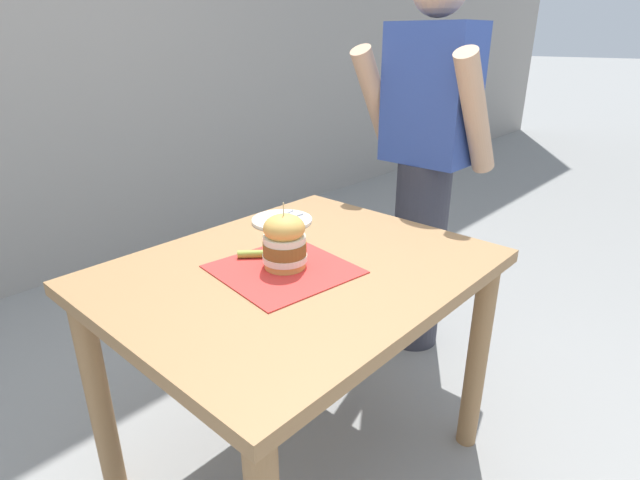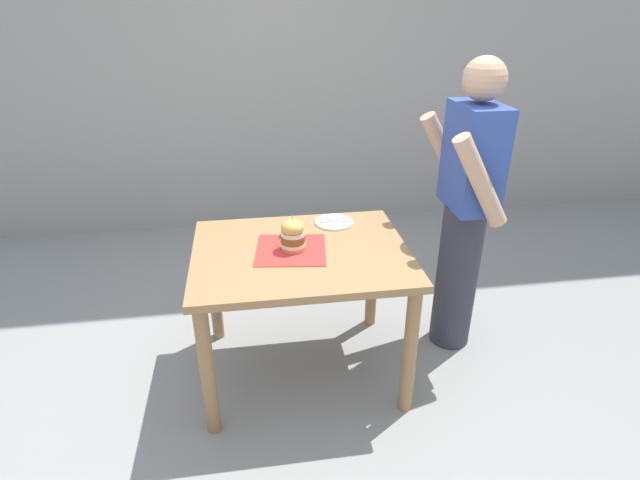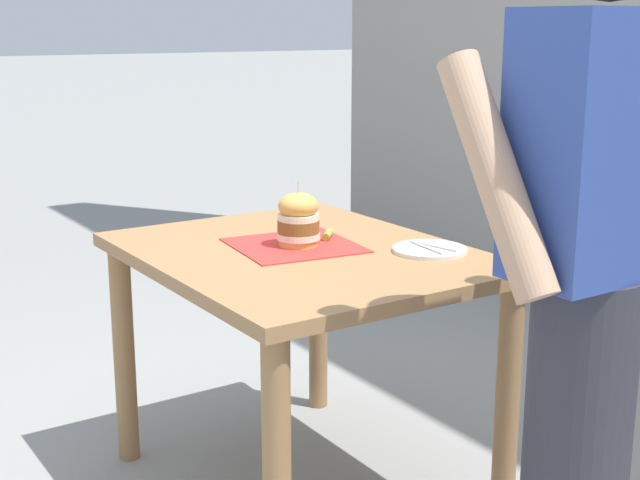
% 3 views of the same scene
% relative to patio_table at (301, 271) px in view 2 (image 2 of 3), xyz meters
% --- Properties ---
extents(ground_plane, '(80.00, 80.00, 0.00)m').
position_rel_patio_table_xyz_m(ground_plane, '(0.00, 0.00, -0.65)').
color(ground_plane, gray).
extents(patio_table, '(0.89, 1.10, 0.78)m').
position_rel_patio_table_xyz_m(patio_table, '(0.00, 0.00, 0.00)').
color(patio_table, '#9E7247').
rests_on(patio_table, ground).
extents(serving_paper, '(0.40, 0.40, 0.00)m').
position_rel_patio_table_xyz_m(serving_paper, '(-0.01, -0.05, 0.13)').
color(serving_paper, red).
rests_on(serving_paper, patio_table).
extents(sandwich, '(0.13, 0.13, 0.20)m').
position_rel_patio_table_xyz_m(sandwich, '(-0.01, -0.04, 0.21)').
color(sandwich, gold).
rests_on(sandwich, serving_paper).
extents(pickle_spear, '(0.07, 0.07, 0.02)m').
position_rel_patio_table_xyz_m(pickle_spear, '(-0.14, -0.06, 0.14)').
color(pickle_spear, '#8EA83D').
rests_on(pickle_spear, serving_paper).
extents(side_plate_with_forks, '(0.22, 0.22, 0.02)m').
position_rel_patio_table_xyz_m(side_plate_with_forks, '(-0.30, 0.23, 0.13)').
color(side_plate_with_forks, white).
rests_on(side_plate_with_forks, patio_table).
extents(diner_across_table, '(0.55, 0.35, 1.69)m').
position_rel_patio_table_xyz_m(diner_across_table, '(-0.14, 0.94, 0.23)').
color(diner_across_table, '#33333D').
rests_on(diner_across_table, ground).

